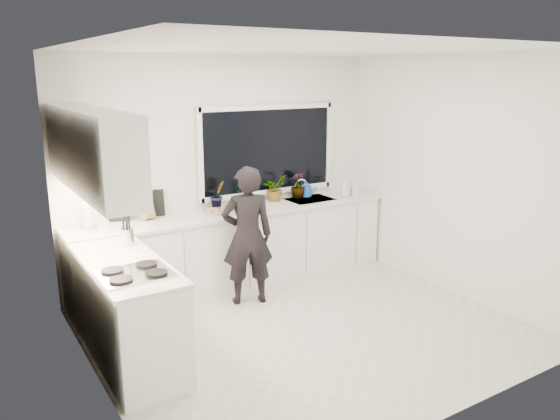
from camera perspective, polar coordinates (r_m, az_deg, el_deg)
floor at (r=5.60m, az=2.76°, el=-12.37°), size 4.00×3.50×0.02m
wall_back at (r=6.63m, az=-5.85°, el=4.19°), size 4.00×0.02×2.70m
wall_left at (r=4.34m, az=-19.36°, el=-1.90°), size 0.02×3.50×2.70m
wall_right at (r=6.49m, az=17.67°, el=3.37°), size 0.02×3.50×2.70m
ceiling at (r=5.02m, az=3.14°, el=16.65°), size 4.00×3.50×0.02m
window at (r=6.85m, az=-1.23°, el=6.28°), size 1.80×0.02×1.00m
base_cabinets_back at (r=6.58m, az=-4.44°, el=-4.03°), size 3.92×0.58×0.88m
base_cabinets_left at (r=5.05m, az=-15.62°, el=-10.37°), size 0.58×1.60×0.88m
countertop_back at (r=6.44m, az=-4.48°, el=-0.17°), size 3.94×0.62×0.04m
countertop_left at (r=4.88m, az=-15.98°, el=-5.44°), size 0.62×1.60×0.04m
upper_cabinets at (r=4.96m, az=-19.22°, el=5.96°), size 0.34×2.10×0.70m
sink at (r=6.99m, az=3.12°, el=0.75°), size 0.58×0.42×0.14m
faucet at (r=7.12m, az=2.21°, el=2.32°), size 0.03×0.03×0.22m
stovetop at (r=4.54m, az=-14.99°, el=-6.37°), size 0.56×0.48×0.03m
person at (r=5.95m, az=-3.43°, el=-2.69°), size 0.65×0.52×1.54m
pizza_tray at (r=6.33m, az=-6.05°, el=-0.14°), size 0.47×0.39×0.03m
pizza at (r=6.33m, az=-6.05°, el=0.01°), size 0.43×0.35×0.01m
watering_can at (r=7.13m, az=2.76°, el=1.96°), size 0.18×0.18×0.13m
paper_towel_roll at (r=5.95m, az=-19.44°, el=-0.67°), size 0.11×0.11×0.26m
knife_block at (r=6.16m, az=-13.76°, el=0.02°), size 0.16×0.14×0.22m
utensil_crock at (r=5.30m, az=-15.70°, el=-2.71°), size 0.13×0.13×0.16m
picture_frame_large at (r=6.17m, az=-16.50°, el=0.15°), size 0.21×0.11×0.28m
picture_frame_small at (r=6.27m, az=-13.14°, el=0.70°), size 0.25×0.07×0.30m
herb_plants at (r=6.79m, az=-1.36°, el=2.20°), size 1.36×0.37×0.33m
soap_bottles at (r=7.13m, az=7.06°, el=2.41°), size 0.30×0.16×0.29m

